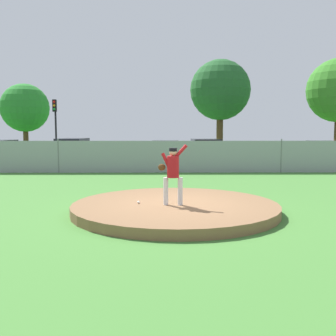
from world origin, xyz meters
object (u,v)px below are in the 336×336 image
object	(u,v)px
parked_car_white	(73,152)
parked_car_burgundy	(206,152)
pitcher_youth	(173,170)
parked_car_navy	(165,154)
parked_car_slate	(324,153)
traffic_cone_orange	(30,164)
baseball	(139,202)
traffic_light_near	(55,119)

from	to	relation	value
parked_car_white	parked_car_burgundy	xyz separation A→B (m)	(8.74, -0.33, -0.01)
pitcher_youth	parked_car_burgundy	xyz separation A→B (m)	(2.46, 14.84, -0.39)
parked_car_navy	parked_car_slate	distance (m)	10.45
parked_car_navy	traffic_cone_orange	xyz separation A→B (m)	(-8.13, -1.51, -0.50)
baseball	parked_car_navy	bearing A→B (deg)	86.88
parked_car_slate	traffic_cone_orange	size ratio (longest dim) A/B	7.76
parked_car_slate	traffic_light_near	bearing A→B (deg)	167.67
pitcher_youth	baseball	bearing A→B (deg)	168.31
pitcher_youth	traffic_light_near	xyz separation A→B (m)	(-8.45, 19.03, 1.92)
baseball	parked_car_white	size ratio (longest dim) A/B	0.02
pitcher_youth	parked_car_white	distance (m)	16.42
traffic_cone_orange	parked_car_slate	bearing A→B (deg)	6.61
baseball	parked_car_burgundy	distance (m)	15.05
traffic_cone_orange	pitcher_youth	bearing A→B (deg)	-57.03
parked_car_burgundy	traffic_light_near	xyz separation A→B (m)	(-10.91, 4.19, 2.31)
parked_car_white	pitcher_youth	bearing A→B (deg)	-67.53
parked_car_burgundy	baseball	bearing A→B (deg)	-103.04
parked_car_navy	parked_car_white	size ratio (longest dim) A/B	0.93
traffic_cone_orange	parked_car_burgundy	bearing A→B (deg)	10.83
parked_car_slate	parked_car_white	bearing A→B (deg)	179.19
pitcher_youth	parked_car_navy	distance (m)	14.30
pitcher_youth	parked_car_navy	size ratio (longest dim) A/B	0.38
parked_car_navy	parked_car_burgundy	world-z (taller)	parked_car_burgundy
pitcher_youth	baseball	xyz separation A→B (m)	(-0.93, 0.19, -0.91)
pitcher_youth	parked_car_slate	distance (m)	18.13
pitcher_youth	traffic_light_near	world-z (taller)	traffic_light_near
traffic_cone_orange	traffic_light_near	size ratio (longest dim) A/B	0.12
parked_car_slate	parked_car_burgundy	xyz separation A→B (m)	(-7.81, -0.10, 0.06)
parked_car_navy	parked_car_white	world-z (taller)	parked_car_white
baseball	traffic_cone_orange	xyz separation A→B (m)	(-7.36, 12.59, -0.03)
baseball	parked_car_slate	bearing A→B (deg)	52.78
traffic_light_near	parked_car_navy	bearing A→B (deg)	-29.75
pitcher_youth	parked_car_slate	size ratio (longest dim) A/B	0.38
pitcher_youth	baseball	distance (m)	1.31
baseball	parked_car_burgundy	bearing A→B (deg)	76.96
baseball	parked_car_navy	xyz separation A→B (m)	(0.77, 14.10, 0.47)
parked_car_burgundy	traffic_light_near	world-z (taller)	traffic_light_near
parked_car_slate	parked_car_burgundy	distance (m)	7.81
baseball	traffic_light_near	size ratio (longest dim) A/B	0.02
parked_car_navy	traffic_light_near	distance (m)	9.83
pitcher_youth	traffic_cone_orange	size ratio (longest dim) A/B	2.98
parked_car_white	parked_car_burgundy	distance (m)	8.74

